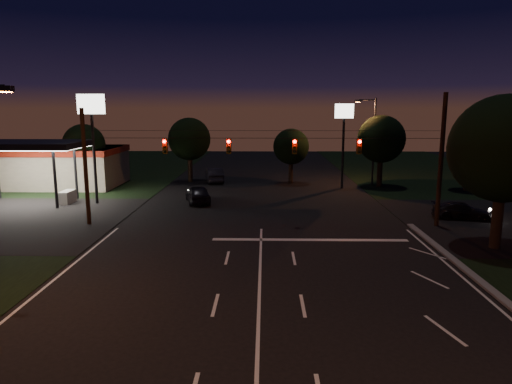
{
  "coord_description": "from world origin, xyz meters",
  "views": [
    {
      "loc": [
        0.23,
        -15.56,
        7.96
      ],
      "look_at": [
        -0.31,
        11.41,
        3.0
      ],
      "focal_mm": 32.0,
      "sensor_mm": 36.0,
      "label": 1
    }
  ],
  "objects_px": {
    "utility_pole_right": "(436,226)",
    "tree_right_near": "(503,150)",
    "car_oncoming_a": "(198,194)",
    "car_oncoming_b": "(214,175)",
    "car_cross": "(463,211)"
  },
  "relations": [
    {
      "from": "utility_pole_right",
      "to": "car_oncoming_a",
      "type": "bearing_deg",
      "value": 156.68
    },
    {
      "from": "utility_pole_right",
      "to": "car_oncoming_a",
      "type": "distance_m",
      "value": 19.06
    },
    {
      "from": "car_oncoming_a",
      "to": "car_oncoming_b",
      "type": "distance_m",
      "value": 11.13
    },
    {
      "from": "utility_pole_right",
      "to": "car_cross",
      "type": "bearing_deg",
      "value": 38.12
    },
    {
      "from": "car_oncoming_b",
      "to": "tree_right_near",
      "type": "bearing_deg",
      "value": 116.87
    },
    {
      "from": "car_oncoming_b",
      "to": "car_cross",
      "type": "height_order",
      "value": "car_oncoming_b"
    },
    {
      "from": "tree_right_near",
      "to": "car_cross",
      "type": "height_order",
      "value": "tree_right_near"
    },
    {
      "from": "tree_right_near",
      "to": "car_oncoming_a",
      "type": "xyz_separation_m",
      "value": [
        -19.02,
        12.37,
        -4.92
      ]
    },
    {
      "from": "car_oncoming_b",
      "to": "car_cross",
      "type": "distance_m",
      "value": 25.93
    },
    {
      "from": "tree_right_near",
      "to": "utility_pole_right",
      "type": "bearing_deg",
      "value": 107.53
    },
    {
      "from": "utility_pole_right",
      "to": "car_cross",
      "type": "xyz_separation_m",
      "value": [
        2.61,
        2.05,
        0.61
      ]
    },
    {
      "from": "utility_pole_right",
      "to": "tree_right_near",
      "type": "distance_m",
      "value": 7.61
    },
    {
      "from": "tree_right_near",
      "to": "car_oncoming_b",
      "type": "bearing_deg",
      "value": 128.69
    },
    {
      "from": "utility_pole_right",
      "to": "car_oncoming_b",
      "type": "distance_m",
      "value": 25.46
    },
    {
      "from": "utility_pole_right",
      "to": "tree_right_near",
      "type": "bearing_deg",
      "value": -72.47
    }
  ]
}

